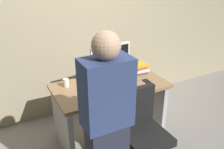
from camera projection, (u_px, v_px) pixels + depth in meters
name	position (u px, v px, depth m)	size (l,w,h in m)	color
ground_plane	(110.00, 134.00, 3.20)	(9.00, 9.00, 0.00)	gray
wall_back	(81.00, 10.00, 3.28)	(6.40, 0.10, 3.00)	tan
desk	(110.00, 101.00, 2.99)	(1.36, 0.72, 0.75)	#93704C
office_chair	(143.00, 136.00, 2.50)	(0.52, 0.52, 0.94)	black
person_at_desk	(107.00, 125.00, 2.00)	(0.40, 0.24, 1.64)	#262838
monitor	(111.00, 61.00, 2.90)	(0.54, 0.16, 0.46)	silver
keyboard	(110.00, 89.00, 2.77)	(0.43, 0.13, 0.02)	white
mouse	(130.00, 83.00, 2.88)	(0.06, 0.10, 0.03)	black
cup_near_keyboard	(81.00, 97.00, 2.53)	(0.07, 0.07, 0.09)	silver
cup_by_monitor	(66.00, 83.00, 2.82)	(0.07, 0.07, 0.10)	white
book_stack	(140.00, 69.00, 3.18)	(0.21, 0.18, 0.12)	#594C72
cell_phone	(147.00, 82.00, 2.95)	(0.07, 0.14, 0.01)	black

